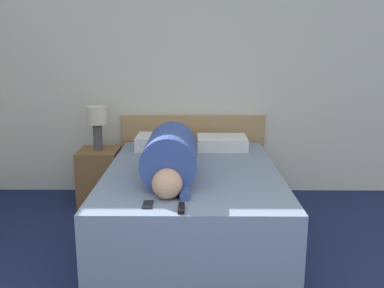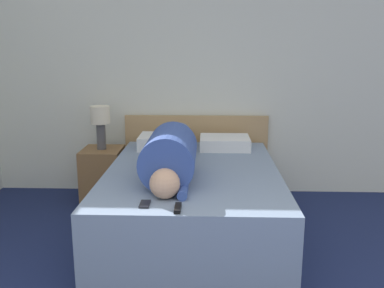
{
  "view_description": "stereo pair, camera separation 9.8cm",
  "coord_description": "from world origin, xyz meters",
  "px_view_note": "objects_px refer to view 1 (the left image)",
  "views": [
    {
      "loc": [
        0.11,
        -0.76,
        1.59
      ],
      "look_at": [
        0.08,
        2.53,
        0.83
      ],
      "focal_mm": 40.0,
      "sensor_mm": 36.0,
      "label": 1
    },
    {
      "loc": [
        0.2,
        -0.76,
        1.59
      ],
      "look_at": [
        0.08,
        2.53,
        0.83
      ],
      "focal_mm": 40.0,
      "sensor_mm": 36.0,
      "label": 2
    }
  ],
  "objects_px": {
    "nightstand": "(100,176)",
    "pillow_second": "(222,143)",
    "bed": "(192,202)",
    "table_lamp": "(97,121)",
    "person_lying": "(172,153)",
    "tv_remote": "(181,208)",
    "cell_phone": "(148,204)",
    "pillow_near_headboard": "(163,142)"
  },
  "relations": [
    {
      "from": "nightstand",
      "to": "pillow_second",
      "type": "distance_m",
      "value": 1.3
    },
    {
      "from": "bed",
      "to": "person_lying",
      "type": "relative_size",
      "value": 1.24
    },
    {
      "from": "person_lying",
      "to": "cell_phone",
      "type": "relative_size",
      "value": 12.64
    },
    {
      "from": "tv_remote",
      "to": "cell_phone",
      "type": "xyz_separation_m",
      "value": [
        -0.22,
        0.08,
        -0.01
      ]
    },
    {
      "from": "cell_phone",
      "to": "tv_remote",
      "type": "bearing_deg",
      "value": -19.8
    },
    {
      "from": "nightstand",
      "to": "cell_phone",
      "type": "relative_size",
      "value": 4.3
    },
    {
      "from": "bed",
      "to": "cell_phone",
      "type": "relative_size",
      "value": 15.64
    },
    {
      "from": "bed",
      "to": "person_lying",
      "type": "distance_m",
      "value": 0.5
    },
    {
      "from": "bed",
      "to": "table_lamp",
      "type": "height_order",
      "value": "table_lamp"
    },
    {
      "from": "person_lying",
      "to": "pillow_second",
      "type": "relative_size",
      "value": 3.35
    },
    {
      "from": "bed",
      "to": "nightstand",
      "type": "bearing_deg",
      "value": 141.25
    },
    {
      "from": "person_lying",
      "to": "pillow_second",
      "type": "distance_m",
      "value": 0.98
    },
    {
      "from": "person_lying",
      "to": "pillow_near_headboard",
      "type": "xyz_separation_m",
      "value": [
        -0.14,
        0.86,
        -0.11
      ]
    },
    {
      "from": "person_lying",
      "to": "pillow_near_headboard",
      "type": "relative_size",
      "value": 3.18
    },
    {
      "from": "table_lamp",
      "to": "nightstand",
      "type": "bearing_deg",
      "value": 0.0
    },
    {
      "from": "pillow_near_headboard",
      "to": "tv_remote",
      "type": "bearing_deg",
      "value": -81.78
    },
    {
      "from": "table_lamp",
      "to": "cell_phone",
      "type": "xyz_separation_m",
      "value": [
        0.68,
        -1.61,
        -0.27
      ]
    },
    {
      "from": "table_lamp",
      "to": "pillow_second",
      "type": "distance_m",
      "value": 1.27
    },
    {
      "from": "person_lying",
      "to": "pillow_near_headboard",
      "type": "bearing_deg",
      "value": 99.17
    },
    {
      "from": "pillow_near_headboard",
      "to": "cell_phone",
      "type": "relative_size",
      "value": 3.98
    },
    {
      "from": "nightstand",
      "to": "pillow_second",
      "type": "xyz_separation_m",
      "value": [
        1.25,
        -0.03,
        0.36
      ]
    },
    {
      "from": "tv_remote",
      "to": "pillow_near_headboard",
      "type": "bearing_deg",
      "value": 98.22
    },
    {
      "from": "nightstand",
      "to": "table_lamp",
      "type": "xyz_separation_m",
      "value": [
        0.0,
        0.0,
        0.58
      ]
    },
    {
      "from": "table_lamp",
      "to": "tv_remote",
      "type": "relative_size",
      "value": 2.95
    },
    {
      "from": "tv_remote",
      "to": "cell_phone",
      "type": "height_order",
      "value": "tv_remote"
    },
    {
      "from": "pillow_second",
      "to": "nightstand",
      "type": "bearing_deg",
      "value": 178.78
    },
    {
      "from": "bed",
      "to": "table_lamp",
      "type": "bearing_deg",
      "value": 141.25
    },
    {
      "from": "tv_remote",
      "to": "cell_phone",
      "type": "relative_size",
      "value": 1.15
    },
    {
      "from": "pillow_near_headboard",
      "to": "tv_remote",
      "type": "xyz_separation_m",
      "value": [
        0.24,
        -1.66,
        -0.05
      ]
    },
    {
      "from": "bed",
      "to": "person_lying",
      "type": "xyz_separation_m",
      "value": [
        -0.16,
        -0.12,
        0.46
      ]
    },
    {
      "from": "pillow_near_headboard",
      "to": "tv_remote",
      "type": "relative_size",
      "value": 3.45
    },
    {
      "from": "pillow_near_headboard",
      "to": "pillow_second",
      "type": "distance_m",
      "value": 0.6
    },
    {
      "from": "person_lying",
      "to": "nightstand",
      "type": "bearing_deg",
      "value": 131.94
    },
    {
      "from": "table_lamp",
      "to": "cell_phone",
      "type": "bearing_deg",
      "value": -67.14
    },
    {
      "from": "cell_phone",
      "to": "table_lamp",
      "type": "bearing_deg",
      "value": 112.86
    },
    {
      "from": "bed",
      "to": "table_lamp",
      "type": "xyz_separation_m",
      "value": [
        -0.96,
        0.77,
        0.57
      ]
    },
    {
      "from": "pillow_second",
      "to": "tv_remote",
      "type": "bearing_deg",
      "value": -102.16
    },
    {
      "from": "bed",
      "to": "pillow_near_headboard",
      "type": "relative_size",
      "value": 3.93
    },
    {
      "from": "tv_remote",
      "to": "bed",
      "type": "bearing_deg",
      "value": 86.16
    },
    {
      "from": "pillow_near_headboard",
      "to": "nightstand",
      "type": "bearing_deg",
      "value": 177.66
    },
    {
      "from": "table_lamp",
      "to": "tv_remote",
      "type": "xyz_separation_m",
      "value": [
        0.9,
        -1.68,
        -0.26
      ]
    },
    {
      "from": "nightstand",
      "to": "tv_remote",
      "type": "height_order",
      "value": "tv_remote"
    }
  ]
}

